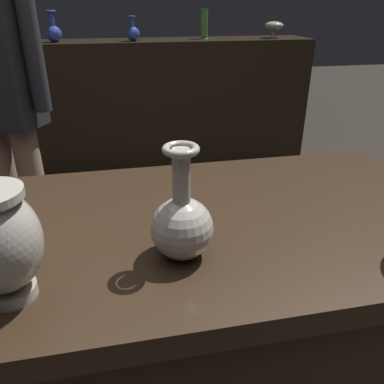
# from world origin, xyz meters

# --- Properties ---
(display_plinth) EXTENTS (1.20, 0.64, 0.80)m
(display_plinth) POSITION_xyz_m (0.00, 0.00, 0.40)
(display_plinth) COLOR black
(display_plinth) RESTS_ON ground_plane
(back_display_shelf) EXTENTS (2.60, 0.40, 0.99)m
(back_display_shelf) POSITION_xyz_m (0.00, 2.20, 0.49)
(back_display_shelf) COLOR black
(back_display_shelf) RESTS_ON ground_plane
(vase_centerpiece) EXTENTS (0.12, 0.12, 0.22)m
(vase_centerpiece) POSITION_xyz_m (-0.06, -0.13, 0.87)
(vase_centerpiece) COLOR gray
(vase_centerpiece) RESTS_ON display_plinth
(shelf_vase_far_right) EXTENTS (0.14, 0.14, 0.11)m
(shelf_vase_far_right) POSITION_xyz_m (1.04, 2.17, 1.07)
(shelf_vase_far_right) COLOR gray
(shelf_vase_far_right) RESTS_ON back_display_shelf
(shelf_vase_left) EXTENTS (0.10, 0.10, 0.19)m
(shelf_vase_left) POSITION_xyz_m (-0.52, 2.14, 1.05)
(shelf_vase_left) COLOR #2D429E
(shelf_vase_left) RESTS_ON back_display_shelf
(shelf_vase_right) EXTENTS (0.07, 0.07, 0.20)m
(shelf_vase_right) POSITION_xyz_m (0.52, 2.21, 1.08)
(shelf_vase_right) COLOR #477A38
(shelf_vase_right) RESTS_ON back_display_shelf
(shelf_vase_center) EXTENTS (0.09, 0.09, 0.16)m
(shelf_vase_center) POSITION_xyz_m (0.00, 2.12, 1.04)
(shelf_vase_center) COLOR #2D429E
(shelf_vase_center) RESTS_ON back_display_shelf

